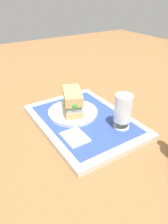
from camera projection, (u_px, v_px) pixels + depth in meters
name	position (u px, v px, depth m)	size (l,w,h in m)	color
ground_plane	(84.00, 123.00, 0.80)	(3.00, 3.00, 0.00)	olive
tray	(84.00, 121.00, 0.80)	(0.44, 0.32, 0.02)	silver
placemat	(84.00, 119.00, 0.79)	(0.38, 0.27, 0.00)	#2D4793
plate	(73.00, 112.00, 0.82)	(0.19, 0.19, 0.01)	white
sandwich	(73.00, 101.00, 0.79)	(0.14, 0.11, 0.08)	tan
beer_glass	(123.00, 111.00, 0.71)	(0.06, 0.06, 0.12)	silver
napkin_folded	(75.00, 137.00, 0.69)	(0.09, 0.07, 0.01)	white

